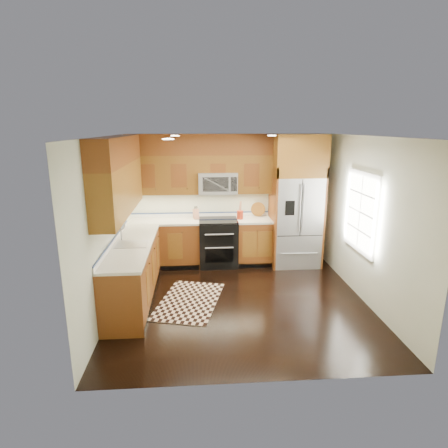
{
  "coord_description": "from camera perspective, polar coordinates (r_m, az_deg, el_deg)",
  "views": [
    {
      "loc": [
        -0.66,
        -5.51,
        2.74
      ],
      "look_at": [
        -0.21,
        0.6,
        1.14
      ],
      "focal_mm": 30.0,
      "sensor_mm": 36.0,
      "label": 1
    }
  ],
  "objects": [
    {
      "name": "ground",
      "position": [
        6.19,
        2.42,
        -11.61
      ],
      "size": [
        4.0,
        4.0,
        0.0
      ],
      "primitive_type": "plane",
      "color": "black",
      "rests_on": "ground"
    },
    {
      "name": "range",
      "position": [
        7.54,
        -0.88,
        -2.85
      ],
      "size": [
        0.76,
        0.67,
        0.95
      ],
      "color": "black",
      "rests_on": "ground"
    },
    {
      "name": "rug",
      "position": [
        6.2,
        -5.31,
        -11.57
      ],
      "size": [
        1.22,
        1.65,
        0.01
      ],
      "primitive_type": "cube",
      "rotation": [
        0.0,
        0.0,
        -0.25
      ],
      "color": "black",
      "rests_on": "ground"
    },
    {
      "name": "refrigerator",
      "position": [
        7.54,
        10.97,
        3.43
      ],
      "size": [
        0.98,
        0.75,
        2.6
      ],
      "color": "#B2B2B7",
      "rests_on": "ground"
    },
    {
      "name": "cutting_board",
      "position": [
        7.77,
        5.19,
        1.29
      ],
      "size": [
        0.37,
        0.37,
        0.02
      ],
      "primitive_type": "cylinder",
      "rotation": [
        0.0,
        0.0,
        -0.34
      ],
      "color": "brown",
      "rests_on": "countertop"
    },
    {
      "name": "sink_faucet",
      "position": [
        6.09,
        -14.17,
        -2.45
      ],
      "size": [
        0.54,
        0.44,
        0.37
      ],
      "color": "#B2B2B7",
      "rests_on": "countertop"
    },
    {
      "name": "utensil_crock",
      "position": [
        7.47,
        2.46,
        1.69
      ],
      "size": [
        0.16,
        0.16,
        0.36
      ],
      "color": "#A02813",
      "rests_on": "countertop"
    },
    {
      "name": "knife_block",
      "position": [
        7.5,
        -4.31,
        1.58
      ],
      "size": [
        0.12,
        0.15,
        0.26
      ],
      "color": "#AC6F54",
      "rests_on": "countertop"
    },
    {
      "name": "wall_left",
      "position": [
        5.85,
        -17.28,
        -0.26
      ],
      "size": [
        0.02,
        4.0,
        2.6
      ],
      "primitive_type": "cube",
      "color": "silver",
      "rests_on": "ground"
    },
    {
      "name": "window",
      "position": [
        6.43,
        20.13,
        1.74
      ],
      "size": [
        0.04,
        1.1,
        1.3
      ],
      "color": "white",
      "rests_on": "ground"
    },
    {
      "name": "wall_right",
      "position": [
        6.29,
        20.97,
        0.44
      ],
      "size": [
        0.02,
        4.0,
        2.6
      ],
      "primitive_type": "cube",
      "color": "silver",
      "rests_on": "ground"
    },
    {
      "name": "microwave",
      "position": [
        7.4,
        -0.97,
        6.28
      ],
      "size": [
        0.76,
        0.4,
        0.42
      ],
      "color": "#B2B2B7",
      "rests_on": "ground"
    },
    {
      "name": "upper_cabinets",
      "position": [
        6.66,
        -8.48,
        8.35
      ],
      "size": [
        2.85,
        3.0,
        1.15
      ],
      "color": "brown",
      "rests_on": "ground"
    },
    {
      "name": "base_cabinets",
      "position": [
        6.83,
        -8.77,
        -5.09
      ],
      "size": [
        2.85,
        3.0,
        0.9
      ],
      "color": "brown",
      "rests_on": "ground"
    },
    {
      "name": "countertop",
      "position": [
        6.79,
        -7.66,
        -1.01
      ],
      "size": [
        2.86,
        3.01,
        0.04
      ],
      "color": "beige",
      "rests_on": "base_cabinets"
    },
    {
      "name": "wall_back",
      "position": [
        7.68,
        0.82,
        3.86
      ],
      "size": [
        4.0,
        0.02,
        2.6
      ],
      "primitive_type": "cube",
      "color": "silver",
      "rests_on": "ground"
    }
  ]
}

